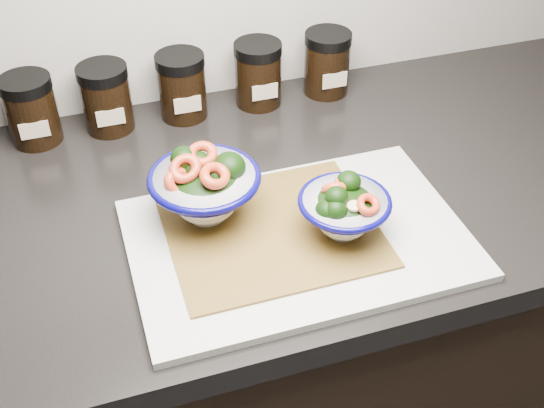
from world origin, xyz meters
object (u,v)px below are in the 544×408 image
object	(u,v)px
bowl_right	(344,210)
spice_jar_d	(182,86)
spice_jar_c	(106,98)
spice_jar_f	(327,63)
cutting_board	(298,239)
spice_jar_b	(31,110)
spice_jar_e	(258,74)
bowl_left	(205,187)

from	to	relation	value
bowl_right	spice_jar_d	size ratio (longest dim) A/B	1.10
spice_jar_c	spice_jar_f	world-z (taller)	same
spice_jar_f	spice_jar_c	bearing A→B (deg)	180.00
cutting_board	bowl_right	world-z (taller)	bowl_right
spice_jar_b	spice_jar_e	distance (m)	0.38
spice_jar_e	spice_jar_f	size ratio (longest dim) A/B	1.00
bowl_left	bowl_right	world-z (taller)	bowl_left
bowl_right	spice_jar_e	xyz separation A→B (m)	(-0.00, 0.38, 0.00)
bowl_right	spice_jar_d	xyz separation A→B (m)	(-0.13, 0.38, 0.00)
spice_jar_d	spice_jar_f	distance (m)	0.26
bowl_left	spice_jar_b	bearing A→B (deg)	126.63
bowl_left	spice_jar_e	xyz separation A→B (m)	(0.16, 0.29, -0.01)
spice_jar_d	spice_jar_f	world-z (taller)	same
bowl_left	bowl_right	xyz separation A→B (m)	(0.16, -0.09, -0.01)
cutting_board	bowl_left	world-z (taller)	bowl_left
spice_jar_c	spice_jar_e	xyz separation A→B (m)	(0.26, 0.00, 0.00)
spice_jar_c	spice_jar_e	size ratio (longest dim) A/B	1.00
spice_jar_d	cutting_board	bearing A→B (deg)	-78.10
cutting_board	spice_jar_d	size ratio (longest dim) A/B	3.98
spice_jar_f	spice_jar_b	bearing A→B (deg)	180.00
spice_jar_f	spice_jar_e	bearing A→B (deg)	180.00
cutting_board	spice_jar_e	size ratio (longest dim) A/B	3.98
bowl_left	spice_jar_f	world-z (taller)	bowl_left
bowl_right	spice_jar_e	bearing A→B (deg)	90.12
bowl_left	spice_jar_f	bearing A→B (deg)	44.72
cutting_board	spice_jar_c	distance (m)	0.42
bowl_right	spice_jar_e	distance (m)	0.38
spice_jar_b	spice_jar_d	xyz separation A→B (m)	(0.24, 0.00, 0.00)
cutting_board	spice_jar_c	world-z (taller)	spice_jar_c
spice_jar_b	spice_jar_c	bearing A→B (deg)	0.00
bowl_left	spice_jar_e	bearing A→B (deg)	60.41
spice_jar_b	bowl_right	bearing A→B (deg)	-45.07
cutting_board	spice_jar_b	xyz separation A→B (m)	(-0.32, 0.36, 0.05)
spice_jar_e	spice_jar_d	bearing A→B (deg)	180.00
spice_jar_c	spice_jar_f	distance (m)	0.39
bowl_right	spice_jar_c	world-z (taller)	spice_jar_c
spice_jar_b	spice_jar_e	xyz separation A→B (m)	(0.38, 0.00, 0.00)
cutting_board	bowl_left	distance (m)	0.14
cutting_board	bowl_right	size ratio (longest dim) A/B	3.62
spice_jar_c	spice_jar_d	size ratio (longest dim) A/B	1.00
cutting_board	spice_jar_d	xyz separation A→B (m)	(-0.08, 0.36, 0.05)
bowl_right	spice_jar_b	bearing A→B (deg)	134.93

